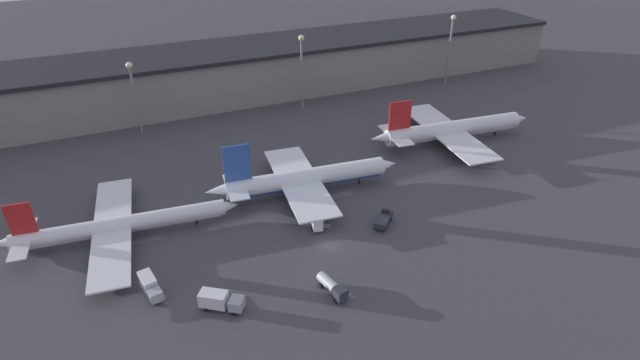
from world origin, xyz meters
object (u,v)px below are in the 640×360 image
Objects in this scene: airplane_0 at (119,225)px; service_vehicle_3 at (220,300)px; service_vehicle_1 at (150,285)px; service_vehicle_2 at (384,219)px; airplane_2 at (452,130)px; service_vehicle_0 at (316,219)px; airplane_1 at (305,179)px; service_vehicle_4 at (332,286)px.

airplane_0 is 6.27× the size of service_vehicle_3.
service_vehicle_1 is 1.16× the size of service_vehicle_2.
service_vehicle_2 is 0.83× the size of service_vehicle_3.
service_vehicle_0 is (-49.75, -21.09, -2.06)m from airplane_2.
service_vehicle_1 is 13.23m from service_vehicle_3.
airplane_1 is at bearing -164.29° from airplane_2.
service_vehicle_4 is (-8.35, -32.60, -2.15)m from airplane_1.
service_vehicle_1 is at bearing 113.89° from service_vehicle_0.
service_vehicle_0 is at bearing -151.07° from airplane_2.
service_vehicle_0 reaches higher than service_vehicle_2.
service_vehicle_2 reaches higher than service_vehicle_4.
service_vehicle_3 reaches higher than service_vehicle_0.
airplane_1 is at bearing 76.76° from service_vehicle_2.
airplane_1 is at bearing 153.62° from service_vehicle_4.
service_vehicle_0 is 20.27m from service_vehicle_4.
airplane_2 is (87.10, 8.81, 0.95)m from airplane_0.
service_vehicle_1 is 47.42m from service_vehicle_2.
service_vehicle_1 is at bearing -74.46° from airplane_0.
service_vehicle_0 is (-3.01, -13.05, -1.91)m from airplane_1.
service_vehicle_1 is at bearing -155.68° from airplane_2.
airplane_2 is 54.07m from service_vehicle_0.
service_vehicle_4 is at bearing 175.11° from service_vehicle_2.
airplane_1 is 0.94× the size of airplane_2.
service_vehicle_3 is (-37.26, -10.07, 0.52)m from service_vehicle_2.
airplane_1 is 33.73m from service_vehicle_4.
airplane_1 reaches higher than service_vehicle_3.
service_vehicle_1 is (-37.14, -19.81, -1.96)m from airplane_1.
service_vehicle_2 is at bearing 115.65° from service_vehicle_4.
service_vehicle_0 is (37.35, -12.28, -1.10)m from airplane_0.
airplane_0 is at bearing -146.86° from service_vehicle_4.
service_vehicle_1 is 0.96× the size of service_vehicle_3.
airplane_1 is 6.48× the size of service_vehicle_4.
service_vehicle_0 is at bearing -12.24° from airplane_0.
airplane_2 is at bearing 11.73° from airplane_0.
service_vehicle_3 is at bearing -58.18° from airplane_0.
service_vehicle_1 is (3.22, -19.04, -1.15)m from airplane_0.
airplane_1 is 6.30× the size of service_vehicle_1.
airplane_2 is at bearing 61.03° from service_vehicle_3.
airplane_0 is at bearing 84.49° from service_vehicle_0.
service_vehicle_3 reaches higher than service_vehicle_2.
airplane_2 is 6.80× the size of service_vehicle_0.
airplane_1 is 42.14m from service_vehicle_1.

